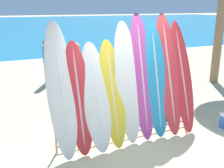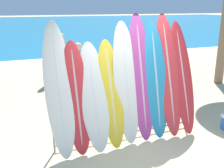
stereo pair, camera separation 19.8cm
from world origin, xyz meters
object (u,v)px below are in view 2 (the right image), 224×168
Objects in this scene: surfboard_slot_1 at (77,98)px; surfboard_rack at (126,116)px; person_far_left at (51,59)px; surfboard_slot_2 at (94,97)px; surfboard_slot_5 at (141,77)px; surfboard_slot_4 at (126,83)px; surfboard_slot_6 at (156,80)px; surfboard_slot_3 at (111,94)px; surfboard_slot_7 at (168,75)px; person_mid_beach at (62,52)px; surfboard_slot_0 at (59,89)px; surfboard_slot_8 at (182,77)px; person_near_water at (79,71)px.

surfboard_rack is at bearing -0.43° from surfboard_slot_1.
person_far_left reaches higher than surfboard_rack.
surfboard_slot_5 is at bearing 3.60° from surfboard_slot_2.
surfboard_slot_4 is (0.69, 0.04, 0.19)m from surfboard_slot_2.
surfboard_slot_1 is 1.71m from surfboard_slot_6.
surfboard_slot_2 is 0.35m from surfboard_slot_3.
surfboard_rack is 1.27m from surfboard_slot_7.
surfboard_rack is 1.91× the size of person_far_left.
surfboard_slot_3 is at bearing 179.29° from surfboard_rack.
surfboard_slot_6 is 1.46× the size of person_mid_beach.
person_far_left is (-0.65, -1.21, -0.03)m from person_mid_beach.
surfboard_slot_0 reaches higher than surfboard_slot_2.
surfboard_slot_6 is at bearing 148.93° from person_far_left.
surfboard_slot_8 is at bearing -2.37° from surfboard_slot_7.
surfboard_slot_0 is 2.70m from surfboard_slot_8.
person_near_water is at bearing 107.30° from surfboard_slot_5.
person_far_left is at bearing 103.20° from surfboard_slot_5.
surfboard_rack is 1.27× the size of surfboard_slot_8.
surfboard_slot_0 is at bearing 179.72° from surfboard_slot_8.
surfboard_slot_7 is 6.09m from person_mid_beach.
surfboard_slot_1 is 2.39m from surfboard_slot_8.
surfboard_slot_7 reaches higher than surfboard_slot_4.
surfboard_slot_7 is at bearing 2.48° from surfboard_slot_2.
surfboard_slot_1 reaches higher than surfboard_rack.
person_near_water is (0.65, 2.39, -0.09)m from surfboard_slot_1.
person_near_water is 2.47m from person_far_left.
surfboard_slot_1 reaches higher than person_near_water.
person_near_water is (-1.05, 2.37, -0.24)m from surfboard_slot_6.
surfboard_slot_8 is 5.24m from person_far_left.
surfboard_slot_1 is (-1.02, 0.01, 0.53)m from surfboard_rack.
surfboard_slot_2 is 1.17× the size of person_near_water.
surfboard_slot_5 is 1.08× the size of surfboard_slot_8.
surfboard_rack is 1.46× the size of surfboard_slot_1.
surfboard_slot_4 is at bearing -179.41° from surfboard_slot_8.
surfboard_slot_1 is at bearing -179.35° from surfboard_slot_6.
surfboard_slot_1 is at bearing -177.85° from surfboard_slot_5.
surfboard_slot_5 is 1.01m from surfboard_slot_8.
surfboard_slot_8 is at bearing 0.59° from surfboard_slot_4.
surfboard_slot_5 reaches higher than surfboard_slot_0.
surfboard_slot_0 is at bearing 125.41° from person_far_left.
surfboard_slot_4 reaches higher than surfboard_slot_1.
surfboard_slot_8 is (1.36, 0.05, 0.68)m from surfboard_rack.
surfboard_rack is 1.25× the size of surfboard_slot_4.
surfboard_slot_2 is 2.06m from surfboard_slot_8.
surfboard_slot_1 is at bearing 129.16° from person_far_left.
surfboard_slot_2 is 1.07m from surfboard_slot_5.
person_far_left is (0.26, 4.82, -0.18)m from surfboard_slot_1.
person_near_water is (-0.73, 2.33, -0.33)m from surfboard_slot_5.
surfboard_slot_2 is at bearing 133.16° from person_far_left.
surfboard_slot_2 is at bearing -6.34° from surfboard_slot_0.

